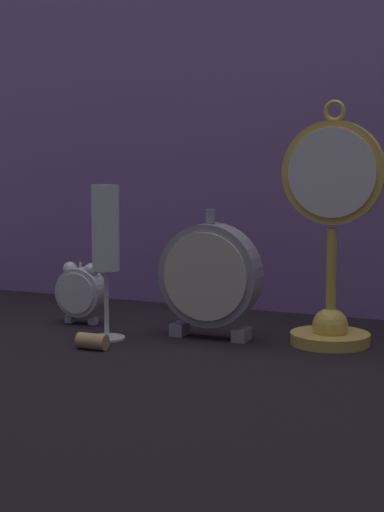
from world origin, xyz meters
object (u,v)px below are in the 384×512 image
pocket_watch_on_stand (332,244)px  mantel_clock_silver (210,276)px  alarm_clock_twin_bell (81,290)px  wine_cork (92,341)px  champagne_flute (106,240)px

pocket_watch_on_stand → mantel_clock_silver: 0.18m
alarm_clock_twin_bell → wine_cork: (0.10, -0.14, -0.04)m
wine_cork → champagne_flute: bearing=101.6°
wine_cork → pocket_watch_on_stand: bearing=28.8°
champagne_flute → mantel_clock_silver: bearing=25.5°
alarm_clock_twin_bell → pocket_watch_on_stand: bearing=2.3°
alarm_clock_twin_bell → champagne_flute: size_ratio=0.44×
alarm_clock_twin_bell → champagne_flute: bearing=-41.2°
champagne_flute → wine_cork: champagne_flute is taller
pocket_watch_on_stand → alarm_clock_twin_bell: 0.40m
alarm_clock_twin_bell → mantel_clock_silver: 0.23m
pocket_watch_on_stand → alarm_clock_twin_bell: pocket_watch_on_stand is taller
champagne_flute → wine_cork: (0.01, -0.06, -0.13)m
champagne_flute → alarm_clock_twin_bell: bearing=138.8°
mantel_clock_silver → wine_cork: mantel_clock_silver is taller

